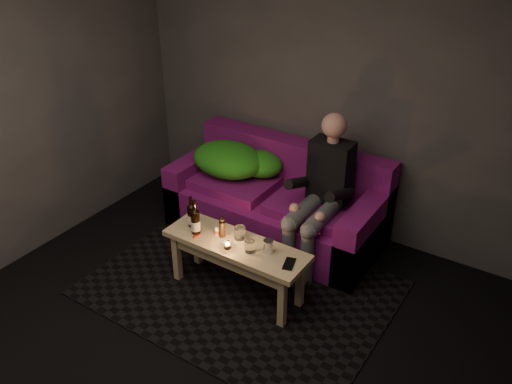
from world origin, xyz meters
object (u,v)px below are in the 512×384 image
sofa (278,204)px  beer_bottle_b (195,221)px  steel_cup (268,246)px  person (321,191)px  beer_bottle_a (192,215)px  coffee_table (236,252)px

sofa → beer_bottle_b: size_ratio=6.67×
steel_cup → beer_bottle_b: bearing=-171.9°
sofa → beer_bottle_b: (-0.16, -0.99, 0.28)m
person → steel_cup: 0.76m
sofa → beer_bottle_a: 1.00m
beer_bottle_a → sofa: bearing=74.7°
sofa → coffee_table: (0.18, -0.93, 0.09)m
person → beer_bottle_a: size_ratio=4.86×
sofa → steel_cup: bearing=-63.4°
person → coffee_table: person is taller
beer_bottle_a → steel_cup: (0.70, 0.02, -0.05)m
sofa → steel_cup: (0.45, -0.90, 0.23)m
sofa → beer_bottle_b: 1.04m
person → steel_cup: (-0.05, -0.74, -0.14)m
sofa → person: person is taller
coffee_table → beer_bottle_b: (-0.34, -0.05, 0.19)m
person → sofa: bearing=162.6°
coffee_table → beer_bottle_a: beer_bottle_a is taller
beer_bottle_a → beer_bottle_b: beer_bottle_b is taller
sofa → steel_cup: 1.03m
sofa → person: bearing=-17.4°
coffee_table → beer_bottle_b: bearing=-170.9°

